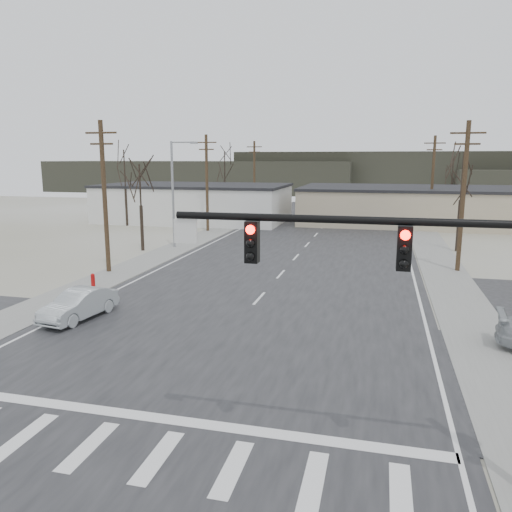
{
  "coord_description": "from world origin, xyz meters",
  "views": [
    {
      "loc": [
        6.26,
        -17.59,
        7.56
      ],
      "look_at": [
        0.07,
        7.01,
        2.6
      ],
      "focal_mm": 35.0,
      "sensor_mm": 36.0,
      "label": 1
    }
  ],
  "objects_px": {
    "fire_hydrant": "(93,280)",
    "car_far_b": "(324,203)",
    "traffic_signal_mast": "(453,292)",
    "car_far_a": "(384,212)",
    "sedan_crossing": "(79,304)"
  },
  "relations": [
    {
      "from": "sedan_crossing",
      "to": "car_far_a",
      "type": "bearing_deg",
      "value": 81.12
    },
    {
      "from": "fire_hydrant",
      "to": "car_far_a",
      "type": "relative_size",
      "value": 0.19
    },
    {
      "from": "traffic_signal_mast",
      "to": "car_far_b",
      "type": "relative_size",
      "value": 2.34
    },
    {
      "from": "traffic_signal_mast",
      "to": "sedan_crossing",
      "type": "xyz_separation_m",
      "value": [
        -15.39,
        8.72,
        -3.93
      ]
    },
    {
      "from": "traffic_signal_mast",
      "to": "car_far_a",
      "type": "relative_size",
      "value": 1.93
    },
    {
      "from": "traffic_signal_mast",
      "to": "car_far_b",
      "type": "bearing_deg",
      "value": 98.74
    },
    {
      "from": "sedan_crossing",
      "to": "car_far_a",
      "type": "relative_size",
      "value": 0.91
    },
    {
      "from": "fire_hydrant",
      "to": "traffic_signal_mast",
      "type": "bearing_deg",
      "value": -38.13
    },
    {
      "from": "fire_hydrant",
      "to": "car_far_b",
      "type": "height_order",
      "value": "car_far_b"
    },
    {
      "from": "traffic_signal_mast",
      "to": "fire_hydrant",
      "type": "relative_size",
      "value": 10.29
    },
    {
      "from": "fire_hydrant",
      "to": "car_far_b",
      "type": "bearing_deg",
      "value": 81.58
    },
    {
      "from": "traffic_signal_mast",
      "to": "fire_hydrant",
      "type": "bearing_deg",
      "value": 141.87
    },
    {
      "from": "sedan_crossing",
      "to": "car_far_b",
      "type": "relative_size",
      "value": 1.1
    },
    {
      "from": "fire_hydrant",
      "to": "car_far_a",
      "type": "height_order",
      "value": "car_far_a"
    },
    {
      "from": "fire_hydrant",
      "to": "car_far_b",
      "type": "relative_size",
      "value": 0.23
    }
  ]
}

